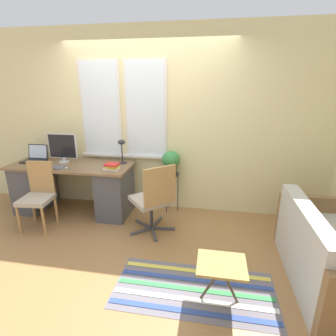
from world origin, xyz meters
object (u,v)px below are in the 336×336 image
(keyboard, at_px, (52,167))
(folding_stool, at_px, (221,267))
(book_stack, at_px, (112,167))
(plant_stand, at_px, (171,178))
(monitor, at_px, (63,148))
(desk_lamp, at_px, (122,147))
(desk_chair_wooden, at_px, (38,194))
(laptop, at_px, (35,158))
(couch_loveseat, at_px, (332,259))
(office_chair_swivel, at_px, (154,198))
(mouse, at_px, (66,168))
(potted_plant, at_px, (171,161))

(keyboard, distance_m, folding_stool, 2.70)
(book_stack, xyz_separation_m, plant_stand, (0.76, 0.42, -0.28))
(folding_stool, bearing_deg, monitor, 147.04)
(desk_lamp, bearing_deg, plant_stand, 7.15)
(desk_chair_wooden, bearing_deg, laptop, 119.07)
(desk_chair_wooden, height_order, couch_loveseat, desk_chair_wooden)
(monitor, xyz_separation_m, office_chair_swivel, (1.50, -0.48, -0.50))
(laptop, height_order, desk_chair_wooden, laptop)
(desk_lamp, height_order, folding_stool, desk_lamp)
(monitor, distance_m, keyboard, 0.36)
(laptop, xyz_separation_m, monitor, (0.48, 0.01, 0.18))
(monitor, xyz_separation_m, book_stack, (0.85, -0.22, -0.18))
(book_stack, bearing_deg, keyboard, -175.85)
(desk_chair_wooden, relative_size, plant_stand, 1.48)
(couch_loveseat, bearing_deg, desk_chair_wooden, 81.24)
(plant_stand, bearing_deg, folding_stool, -66.94)
(mouse, distance_m, office_chair_swivel, 1.33)
(folding_stool, bearing_deg, desk_lamp, 131.78)
(desk_lamp, xyz_separation_m, plant_stand, (0.73, 0.09, -0.48))
(desk_lamp, height_order, office_chair_swivel, desk_lamp)
(keyboard, bearing_deg, plant_stand, 16.62)
(laptop, height_order, book_stack, laptop)
(monitor, bearing_deg, couch_loveseat, -17.96)
(laptop, relative_size, couch_loveseat, 0.22)
(desk_lamp, bearing_deg, desk_chair_wooden, -145.61)
(desk_chair_wooden, xyz_separation_m, couch_loveseat, (3.52, -0.54, -0.19))
(laptop, bearing_deg, book_stack, -8.90)
(keyboard, relative_size, mouse, 6.12)
(monitor, bearing_deg, laptop, -178.19)
(monitor, bearing_deg, office_chair_swivel, -17.53)
(laptop, distance_m, desk_chair_wooden, 0.75)
(desk_lamp, relative_size, folding_stool, 0.84)
(desk_chair_wooden, height_order, plant_stand, desk_chair_wooden)
(laptop, bearing_deg, desk_chair_wooden, -55.60)
(desk_chair_wooden, bearing_deg, folding_stool, -26.71)
(mouse, height_order, desk_chair_wooden, desk_chair_wooden)
(mouse, distance_m, folding_stool, 2.50)
(laptop, relative_size, keyboard, 0.94)
(monitor, relative_size, potted_plant, 1.27)
(mouse, distance_m, couch_loveseat, 3.34)
(folding_stool, bearing_deg, keyboard, 152.42)
(folding_stool, bearing_deg, potted_plant, 113.06)
(plant_stand, xyz_separation_m, potted_plant, (0.00, 0.00, 0.27))
(book_stack, bearing_deg, potted_plant, 29.10)
(couch_loveseat, height_order, plant_stand, couch_loveseat)
(folding_stool, bearing_deg, book_stack, 139.01)
(keyboard, height_order, desk_lamp, desk_lamp)
(desk_lamp, relative_size, book_stack, 1.70)
(desk_chair_wooden, relative_size, folding_stool, 2.10)
(desk_lamp, distance_m, folding_stool, 2.29)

